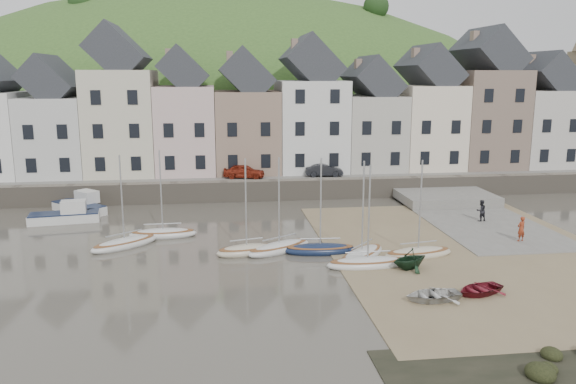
{
  "coord_description": "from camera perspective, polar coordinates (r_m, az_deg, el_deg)",
  "views": [
    {
      "loc": [
        -4.9,
        -32.9,
        11.19
      ],
      "look_at": [
        0.0,
        6.0,
        3.0
      ],
      "focal_mm": 35.45,
      "sensor_mm": 36.0,
      "label": 1
    }
  ],
  "objects": [
    {
      "name": "motorboat_2",
      "position": [
        49.74,
        -20.05,
        -1.24
      ],
      "size": [
        4.95,
        4.86,
        1.7
      ],
      "color": "silver",
      "rests_on": "ground"
    },
    {
      "name": "sailboat_0",
      "position": [
        40.68,
        -12.43,
        -4.07
      ],
      "size": [
        4.71,
        1.63,
        6.32
      ],
      "color": "silver",
      "rests_on": "ground"
    },
    {
      "name": "sailboat_2",
      "position": [
        36.18,
        -4.17,
        -5.81
      ],
      "size": [
        4.17,
        2.4,
        6.32
      ],
      "color": "beige",
      "rests_on": "ground"
    },
    {
      "name": "sailboat_1",
      "position": [
        38.97,
        -16.07,
        -4.96
      ],
      "size": [
        4.67,
        4.09,
        6.32
      ],
      "color": "silver",
      "rests_on": "ground"
    },
    {
      "name": "seawall",
      "position": [
        51.18,
        -1.54,
        0.2
      ],
      "size": [
        70.0,
        1.2,
        1.8
      ],
      "primitive_type": "cube",
      "color": "slate",
      "rests_on": "ground"
    },
    {
      "name": "car_left",
      "position": [
        53.21,
        -4.43,
        2.09
      ],
      "size": [
        4.06,
        2.32,
        1.3
      ],
      "primitive_type": "imported",
      "rotation": [
        0.0,
        0.0,
        1.35
      ],
      "color": "maroon",
      "rests_on": "quay_street"
    },
    {
      "name": "rowboat_white",
      "position": [
        29.73,
        14.27,
        -9.95
      ],
      "size": [
        3.06,
        2.32,
        0.6
      ],
      "primitive_type": "imported",
      "rotation": [
        0.0,
        0.0,
        -1.48
      ],
      "color": "beige",
      "rests_on": "beach"
    },
    {
      "name": "sailboat_3",
      "position": [
        36.58,
        -0.89,
        -5.58
      ],
      "size": [
        4.88,
        3.79,
        6.32
      ],
      "color": "silver",
      "rests_on": "ground"
    },
    {
      "name": "sailboat_4",
      "position": [
        34.01,
        7.98,
        -7.06
      ],
      "size": [
        4.97,
        1.6,
        6.32
      ],
      "color": "silver",
      "rests_on": "ground"
    },
    {
      "name": "quay_land",
      "position": [
        65.92,
        -2.83,
        2.67
      ],
      "size": [
        90.0,
        30.0,
        1.5
      ],
      "primitive_type": "cube",
      "color": "#365923",
      "rests_on": "ground"
    },
    {
      "name": "townhouse_terrace",
      "position": [
        57.42,
        -0.51,
        7.94
      ],
      "size": [
        61.05,
        8.0,
        13.93
      ],
      "color": "silver",
      "rests_on": "quay_land"
    },
    {
      "name": "person_dark",
      "position": [
        45.82,
        18.79,
        -1.77
      ],
      "size": [
        0.92,
        0.79,
        1.64
      ],
      "primitive_type": "imported",
      "rotation": [
        0.0,
        0.0,
        3.38
      ],
      "color": "black",
      "rests_on": "slipway"
    },
    {
      "name": "car_right",
      "position": [
        54.11,
        3.65,
        2.19
      ],
      "size": [
        3.61,
        1.5,
        1.16
      ],
      "primitive_type": "imported",
      "rotation": [
        0.0,
        0.0,
        1.49
      ],
      "color": "black",
      "rests_on": "quay_street"
    },
    {
      "name": "sailboat_5",
      "position": [
        36.32,
        3.25,
        -5.73
      ],
      "size": [
        4.7,
        1.73,
        6.32
      ],
      "color": "#131E3B",
      "rests_on": "ground"
    },
    {
      "name": "rowboat_red",
      "position": [
        31.21,
        18.62,
        -9.19
      ],
      "size": [
        3.19,
        2.74,
        0.56
      ],
      "primitive_type": "imported",
      "rotation": [
        0.0,
        0.0,
        -1.22
      ],
      "color": "maroon",
      "rests_on": "beach"
    },
    {
      "name": "motorboat_0",
      "position": [
        46.74,
        -21.32,
        -2.14
      ],
      "size": [
        5.34,
        2.45,
        1.7
      ],
      "color": "silver",
      "rests_on": "ground"
    },
    {
      "name": "hillside",
      "position": [
        97.37,
        -6.94,
        -5.73
      ],
      "size": [
        134.4,
        84.0,
        84.0
      ],
      "color": "#365923",
      "rests_on": "ground"
    },
    {
      "name": "sailboat_6",
      "position": [
        35.44,
        7.4,
        -6.26
      ],
      "size": [
        4.31,
        4.54,
        6.32
      ],
      "color": "silver",
      "rests_on": "ground"
    },
    {
      "name": "person_red",
      "position": [
        41.3,
        22.35,
        -3.44
      ],
      "size": [
        0.72,
        0.58,
        1.7
      ],
      "primitive_type": "imported",
      "rotation": [
        0.0,
        0.0,
        3.45
      ],
      "color": "maroon",
      "rests_on": "slipway"
    },
    {
      "name": "ground",
      "position": [
        35.09,
        1.23,
        -6.8
      ],
      "size": [
        160.0,
        160.0,
        0.0
      ],
      "primitive_type": "plane",
      "color": "#474238",
      "rests_on": "ground"
    },
    {
      "name": "sailboat_7",
      "position": [
        36.39,
        12.91,
        -5.99
      ],
      "size": [
        4.77,
        2.25,
        6.32
      ],
      "color": "beige",
      "rests_on": "ground"
    },
    {
      "name": "rowboat_green",
      "position": [
        33.87,
        12.11,
        -6.54
      ],
      "size": [
        2.97,
        2.79,
        1.25
      ],
      "primitive_type": "imported",
      "rotation": [
        0.0,
        0.0,
        -1.18
      ],
      "color": "black",
      "rests_on": "beach"
    },
    {
      "name": "slipway",
      "position": [
        46.83,
        18.23,
        -2.56
      ],
      "size": [
        8.0,
        18.0,
        0.12
      ],
      "primitive_type": "cube",
      "color": "slate",
      "rests_on": "ground"
    },
    {
      "name": "quay_street",
      "position": [
        54.48,
        -1.91,
        1.6
      ],
      "size": [
        70.0,
        7.0,
        0.1
      ],
      "primitive_type": "cube",
      "color": "slate",
      "rests_on": "quay_land"
    },
    {
      "name": "shore_rocks",
      "position": [
        24.97,
        26.51,
        -15.93
      ],
      "size": [
        14.0,
        6.0,
        0.72
      ],
      "color": "black",
      "rests_on": "ground"
    },
    {
      "name": "beach",
      "position": [
        38.21,
        17.87,
        -5.77
      ],
      "size": [
        18.0,
        26.0,
        0.06
      ],
      "primitive_type": "cube",
      "color": "#7A694A",
      "rests_on": "ground"
    }
  ]
}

